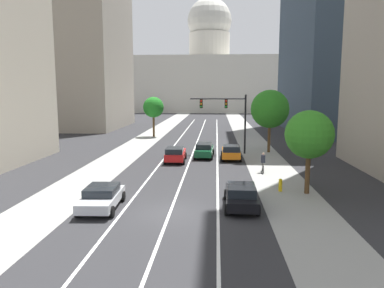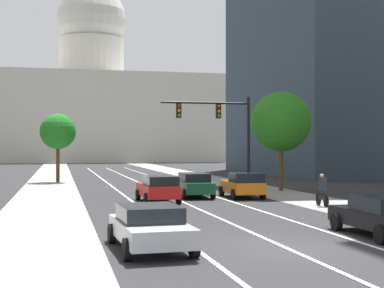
{
  "view_description": "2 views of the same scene",
  "coord_description": "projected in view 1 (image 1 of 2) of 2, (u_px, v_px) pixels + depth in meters",
  "views": [
    {
      "loc": [
        2.61,
        -20.23,
        6.91
      ],
      "look_at": [
        0.23,
        15.75,
        1.73
      ],
      "focal_mm": 34.4,
      "sensor_mm": 36.0,
      "label": 1
    },
    {
      "loc": [
        -6.81,
        -16.8,
        3.12
      ],
      "look_at": [
        1.45,
        18.91,
        3.32
      ],
      "focal_mm": 53.76,
      "sensor_mm": 36.0,
      "label": 2
    }
  ],
  "objects": [
    {
      "name": "ground_plane",
      "position": [
        200.0,
        133.0,
        60.65
      ],
      "size": [
        400.0,
        400.0,
        0.0
      ],
      "primitive_type": "plane",
      "color": "#2B2B2D"
    },
    {
      "name": "sidewalk_left",
      "position": [
        150.0,
        137.0,
        56.2
      ],
      "size": [
        4.11,
        130.0,
        0.01
      ],
      "primitive_type": "cube",
      "color": "gray",
      "rests_on": "ground"
    },
    {
      "name": "sidewalk_right",
      "position": [
        249.0,
        138.0,
        55.21
      ],
      "size": [
        4.11,
        130.0,
        0.01
      ],
      "primitive_type": "cube",
      "color": "gray",
      "rests_on": "ground"
    },
    {
      "name": "lane_stripe_left",
      "position": [
        173.0,
        147.0,
        46.01
      ],
      "size": [
        0.16,
        90.0,
        0.01
      ],
      "primitive_type": "cube",
      "color": "white",
      "rests_on": "ground"
    },
    {
      "name": "lane_stripe_center",
      "position": [
        195.0,
        147.0,
        45.83
      ],
      "size": [
        0.16,
        90.0,
        0.01
      ],
      "primitive_type": "cube",
      "color": "white",
      "rests_on": "ground"
    },
    {
      "name": "lane_stripe_right",
      "position": [
        217.0,
        147.0,
        45.65
      ],
      "size": [
        0.16,
        90.0,
        0.01
      ],
      "primitive_type": "cube",
      "color": "white",
      "rests_on": "ground"
    },
    {
      "name": "office_tower_far_left",
      "position": [
        70.0,
        5.0,
        68.06
      ],
      "size": [
        19.09,
        21.78,
        45.6
      ],
      "color": "#9E9384",
      "rests_on": "ground"
    },
    {
      "name": "capitol_building",
      "position": [
        209.0,
        76.0,
        127.75
      ],
      "size": [
        53.56,
        27.42,
        39.34
      ],
      "color": "beige",
      "rests_on": "ground"
    },
    {
      "name": "car_black",
      "position": [
        241.0,
        195.0,
        21.95
      ],
      "size": [
        2.02,
        4.57,
        1.41
      ],
      "rotation": [
        0.0,
        0.0,
        1.56
      ],
      "color": "black",
      "rests_on": "ground"
    },
    {
      "name": "car_red",
      "position": [
        175.0,
        154.0,
        36.1
      ],
      "size": [
        2.08,
        4.33,
        1.52
      ],
      "rotation": [
        0.0,
        0.0,
        1.59
      ],
      "color": "red",
      "rests_on": "ground"
    },
    {
      "name": "car_green",
      "position": [
        204.0,
        150.0,
        38.79
      ],
      "size": [
        2.09,
        4.78,
        1.5
      ],
      "rotation": [
        0.0,
        0.0,
        1.53
      ],
      "color": "#14512D",
      "rests_on": "ground"
    },
    {
      "name": "car_silver",
      "position": [
        102.0,
        197.0,
        21.76
      ],
      "size": [
        2.3,
        4.54,
        1.34
      ],
      "rotation": [
        0.0,
        0.0,
        1.62
      ],
      "color": "#B2B5BA",
      "rests_on": "ground"
    },
    {
      "name": "car_orange",
      "position": [
        231.0,
        152.0,
        37.25
      ],
      "size": [
        2.07,
        4.04,
        1.57
      ],
      "rotation": [
        0.0,
        0.0,
        1.56
      ],
      "color": "orange",
      "rests_on": "ground"
    },
    {
      "name": "traffic_signal_mast",
      "position": [
        228.0,
        112.0,
        40.54
      ],
      "size": [
        6.2,
        0.39,
        6.55
      ],
      "color": "black",
      "rests_on": "ground"
    },
    {
      "name": "fire_hydrant",
      "position": [
        280.0,
        185.0,
        25.52
      ],
      "size": [
        0.26,
        0.35,
        0.91
      ],
      "color": "yellow",
      "rests_on": "ground"
    },
    {
      "name": "cyclist",
      "position": [
        263.0,
        163.0,
        31.45
      ],
      "size": [
        0.38,
        1.7,
        1.72
      ],
      "rotation": [
        0.0,
        0.0,
        1.51
      ],
      "color": "black",
      "rests_on": "ground"
    },
    {
      "name": "street_tree_mid_right",
      "position": [
        309.0,
        135.0,
        24.49
      ],
      "size": [
        3.24,
        3.24,
        5.68
      ],
      "color": "#51381E",
      "rests_on": "ground"
    },
    {
      "name": "street_tree_near_right",
      "position": [
        270.0,
        109.0,
        41.29
      ],
      "size": [
        4.29,
        4.29,
        7.09
      ],
      "color": "#51381E",
      "rests_on": "ground"
    },
    {
      "name": "street_tree_mid_left",
      "position": [
        153.0,
        107.0,
        55.8
      ],
      "size": [
        3.14,
        3.14,
        6.08
      ],
      "color": "#51381E",
      "rests_on": "ground"
    }
  ]
}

